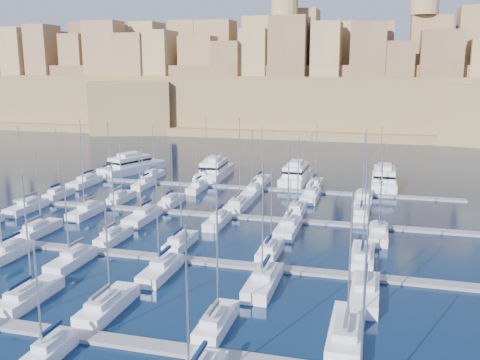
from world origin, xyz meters
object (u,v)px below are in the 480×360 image
(motor_yacht_a, at_px, (132,165))
(motor_yacht_b, at_px, (215,170))
(sailboat_4, at_px, (216,322))
(sailboat_2, at_px, (29,296))
(motor_yacht_d, at_px, (384,179))
(motor_yacht_c, at_px, (296,174))

(motor_yacht_a, distance_m, motor_yacht_b, 21.52)
(sailboat_4, bearing_deg, sailboat_2, 178.60)
(motor_yacht_a, bearing_deg, motor_yacht_d, -0.56)
(motor_yacht_a, xyz_separation_m, motor_yacht_b, (21.52, -0.47, 0.00))
(sailboat_2, distance_m, motor_yacht_b, 70.24)
(sailboat_2, relative_size, motor_yacht_c, 0.88)
(motor_yacht_b, distance_m, motor_yacht_d, 38.42)
(motor_yacht_a, bearing_deg, sailboat_2, -72.33)
(motor_yacht_a, relative_size, motor_yacht_d, 1.11)
(motor_yacht_c, bearing_deg, sailboat_2, -104.68)
(motor_yacht_b, bearing_deg, motor_yacht_a, 178.75)
(motor_yacht_c, relative_size, motor_yacht_d, 0.99)
(sailboat_2, xyz_separation_m, motor_yacht_c, (18.33, 69.95, 0.97))
(sailboat_4, relative_size, motor_yacht_c, 0.74)
(motor_yacht_b, relative_size, motor_yacht_c, 1.04)
(sailboat_2, xyz_separation_m, motor_yacht_b, (-1.01, 70.23, 0.97))
(motor_yacht_c, height_order, motor_yacht_d, same)
(motor_yacht_b, bearing_deg, sailboat_4, -72.14)
(motor_yacht_a, height_order, motor_yacht_d, same)
(motor_yacht_b, xyz_separation_m, motor_yacht_d, (38.42, -0.11, -0.00))
(sailboat_2, bearing_deg, motor_yacht_b, 90.82)
(sailboat_4, height_order, motor_yacht_b, sailboat_4)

